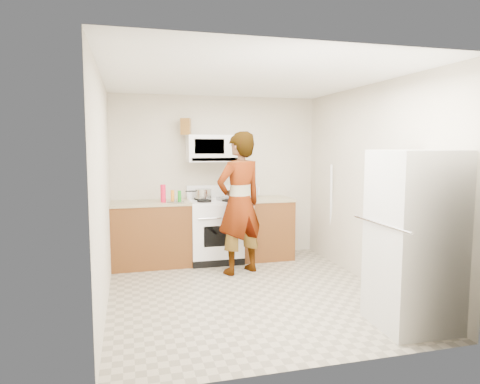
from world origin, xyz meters
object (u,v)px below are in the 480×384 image
object	(u,v)px
gas_range	(215,229)
kettle	(252,191)
microwave	(212,148)
person	(240,203)
saucepan	(203,194)
fridge	(414,240)

from	to	relation	value
gas_range	kettle	distance (m)	0.87
gas_range	microwave	world-z (taller)	microwave
microwave	kettle	world-z (taller)	microwave
person	saucepan	size ratio (longest dim) A/B	7.90
saucepan	kettle	bearing A→B (deg)	8.09
microwave	saucepan	distance (m)	0.70
microwave	kettle	distance (m)	0.94
saucepan	microwave	bearing A→B (deg)	12.86
person	kettle	bearing A→B (deg)	-138.04
gas_range	microwave	bearing A→B (deg)	90.00
gas_range	person	bearing A→B (deg)	-72.61
microwave	fridge	xyz separation A→B (m)	(1.38, -2.91, -0.85)
microwave	saucepan	xyz separation A→B (m)	(-0.15, -0.03, -0.68)
kettle	saucepan	bearing A→B (deg)	-171.86
microwave	kettle	xyz separation A→B (m)	(0.65, 0.08, -0.67)
saucepan	gas_range	bearing A→B (deg)	-31.28
microwave	saucepan	size ratio (longest dim) A/B	3.11
person	fridge	distance (m)	2.42
fridge	saucepan	distance (m)	3.26
gas_range	saucepan	bearing A→B (deg)	148.72
gas_range	fridge	distance (m)	3.13
gas_range	saucepan	distance (m)	0.56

